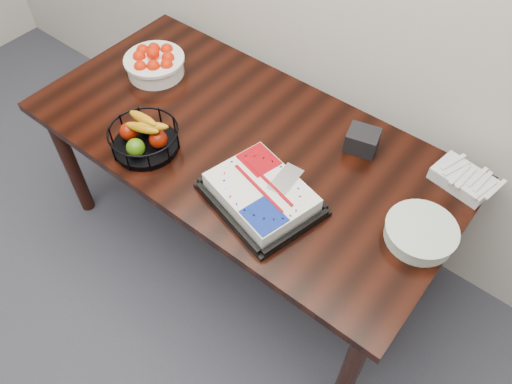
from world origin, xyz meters
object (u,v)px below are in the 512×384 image
Objects in this scene: cake_tray at (261,194)px; napkin_box at (362,140)px; table at (243,153)px; plate_stack at (420,233)px; fruit_basket at (144,137)px; tangerine_bowl at (154,60)px.

napkin_box reaches higher than cake_tray.
table is 14.78× the size of napkin_box.
plate_stack is at bearing 0.57° from table.
cake_tray is 1.91× the size of plate_stack.
fruit_basket reaches higher than napkin_box.
cake_tray reaches higher than table.
tangerine_bowl is 0.48m from fruit_basket.
cake_tray is at bearing -107.54° from napkin_box.
fruit_basket is at bearing -164.64° from plate_stack.
cake_tray is 0.89m from tangerine_bowl.
table is at bearing 46.71° from fruit_basket.
fruit_basket is at bearing -48.93° from tangerine_bowl.
tangerine_bowl is 1.00m from napkin_box.
tangerine_bowl is 2.24× the size of napkin_box.
cake_tray is at bearing -38.14° from table.
table is 0.80m from plate_stack.
napkin_box reaches higher than table.
plate_stack is 2.05× the size of napkin_box.
cake_tray is 0.53m from fruit_basket.
napkin_box reaches higher than plate_stack.
napkin_box is (0.41, 0.25, 0.13)m from table.
napkin_box is at bearing 32.06° from table.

